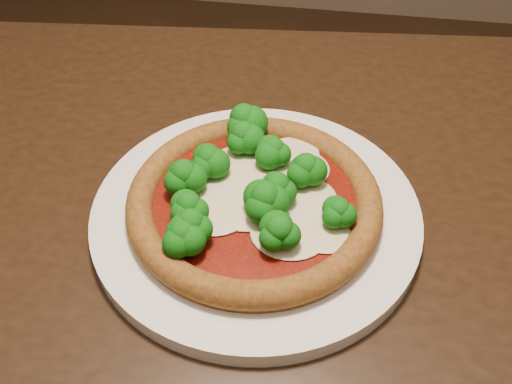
# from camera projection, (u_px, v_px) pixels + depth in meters

# --- Properties ---
(dining_table) EXTENTS (1.14, 0.87, 0.75)m
(dining_table) POSITION_uv_depth(u_px,v_px,m) (256.00, 276.00, 0.68)
(dining_table) COLOR black
(dining_table) RESTS_ON floor
(plate) EXTENTS (0.34, 0.34, 0.02)m
(plate) POSITION_uv_depth(u_px,v_px,m) (256.00, 213.00, 0.59)
(plate) COLOR white
(plate) RESTS_ON dining_table
(pizza) EXTENTS (0.26, 0.26, 0.06)m
(pizza) POSITION_uv_depth(u_px,v_px,m) (252.00, 195.00, 0.57)
(pizza) COLOR brown
(pizza) RESTS_ON plate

